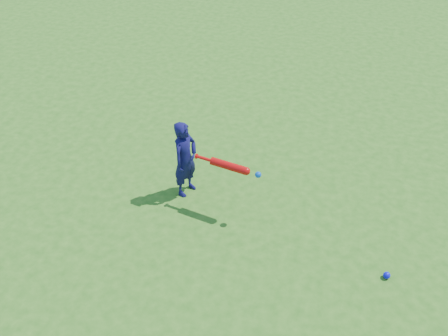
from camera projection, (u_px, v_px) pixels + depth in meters
The scene contains 4 objects.
ground at pixel (160, 167), 6.44m from camera, with size 80.00×80.00×0.00m, color #2B6818.
child at pixel (185, 159), 5.78m from camera, with size 0.36×0.23×0.98m, color #110F48.
ground_ball_blue at pixel (387, 275), 5.02m from camera, with size 0.07×0.07×0.07m, color #0D0EED.
bat_swing at pixel (232, 167), 5.44m from camera, with size 0.78×0.23×0.09m.
Camera 1 is at (1.99, -4.71, 4.01)m, focal length 40.00 mm.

